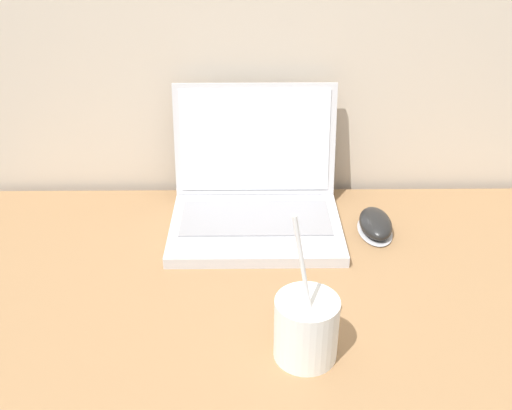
# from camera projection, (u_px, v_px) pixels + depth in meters

# --- Properties ---
(laptop) EXTENTS (0.31, 0.27, 0.24)m
(laptop) POSITION_uv_depth(u_px,v_px,m) (255.00, 195.00, 1.12)
(laptop) COLOR silver
(laptop) RESTS_ON desk
(drink_cup) EXTENTS (0.09, 0.09, 0.22)m
(drink_cup) POSITION_uv_depth(u_px,v_px,m) (306.00, 327.00, 0.80)
(drink_cup) COLOR white
(drink_cup) RESTS_ON desk
(computer_mouse) EXTENTS (0.06, 0.11, 0.04)m
(computer_mouse) POSITION_uv_depth(u_px,v_px,m) (375.00, 224.00, 1.10)
(computer_mouse) COLOR #B2B2B7
(computer_mouse) RESTS_ON desk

